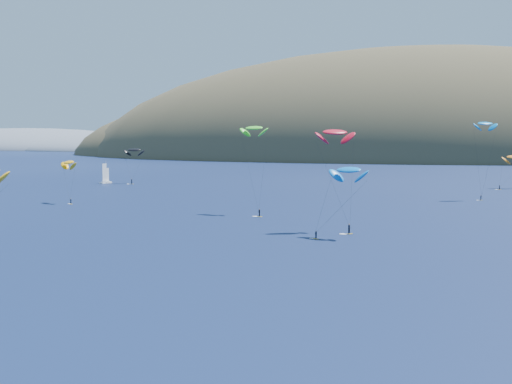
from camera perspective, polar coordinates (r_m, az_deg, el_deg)
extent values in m
plane|color=black|center=(69.79, -13.55, -12.87)|extent=(2800.00, 2800.00, 0.00)
ellipsoid|color=#3D3526|center=(619.85, 12.95, 1.57)|extent=(600.00, 300.00, 210.00)
ellipsoid|color=#3D3526|center=(671.61, -0.78, 2.39)|extent=(340.00, 240.00, 120.00)
ellipsoid|color=slate|center=(965.56, -18.00, 3.11)|extent=(400.00, 240.00, 60.00)
ellipsoid|color=slate|center=(863.05, -11.50, 3.14)|extent=(240.00, 180.00, 44.00)
cube|color=white|center=(299.26, -11.94, 0.73)|extent=(2.83, 6.59, 0.77)
cylinder|color=white|center=(299.36, -11.92, 1.59)|extent=(0.12, 0.12, 8.95)
cube|color=yellow|center=(215.40, -14.59, -0.94)|extent=(1.25, 1.00, 0.07)
cylinder|color=black|center=(215.33, -14.59, -0.73)|extent=(0.30, 0.30, 1.35)
sphere|color=#8C6047|center=(215.25, -14.60, -0.53)|extent=(0.23, 0.23, 0.23)
ellipsoid|color=#F6AA09|center=(219.37, -14.75, 2.32)|extent=(7.94, 6.83, 4.06)
cube|color=yellow|center=(177.46, 0.27, -1.99)|extent=(1.51, 0.65, 0.08)
cylinder|color=black|center=(177.35, 0.27, -1.69)|extent=(0.34, 0.34, 1.57)
sphere|color=#8C6047|center=(177.25, 0.27, -1.40)|extent=(0.26, 0.26, 0.26)
ellipsoid|color=#43D92C|center=(185.25, -0.16, 5.15)|extent=(7.81, 4.55, 4.11)
cube|color=yellow|center=(231.15, 17.54, -0.63)|extent=(1.27, 0.84, 0.07)
cylinder|color=black|center=(231.08, 17.55, -0.44)|extent=(0.29, 0.29, 1.32)
sphere|color=#8C6047|center=(231.02, 17.55, -0.25)|extent=(0.22, 0.22, 0.22)
ellipsoid|color=#0074BF|center=(233.60, 17.87, 5.24)|extent=(8.29, 6.29, 4.19)
cube|color=yellow|center=(141.32, 4.82, -3.76)|extent=(1.29, 0.79, 0.07)
cylinder|color=black|center=(141.20, 4.82, -3.44)|extent=(0.29, 0.29, 1.33)
sphere|color=#8C6047|center=(141.10, 4.82, -3.13)|extent=(0.22, 0.22, 0.22)
ellipsoid|color=blue|center=(143.72, 7.44, 1.77)|extent=(9.01, 6.56, 4.57)
cube|color=yellow|center=(148.74, 7.45, -3.35)|extent=(1.62, 1.09, 0.09)
cylinder|color=black|center=(148.61, 7.45, -2.97)|extent=(0.37, 0.37, 1.68)
sphere|color=#8C6047|center=(148.48, 7.46, -2.59)|extent=(0.28, 0.28, 0.28)
ellipsoid|color=red|center=(152.93, 6.34, 4.79)|extent=(9.18, 7.10, 4.64)
cube|color=yellow|center=(275.99, 18.90, 0.18)|extent=(1.37, 0.58, 0.07)
cylinder|color=black|center=(275.93, 18.90, 0.35)|extent=(0.31, 0.31, 1.42)
sphere|color=#8C6047|center=(275.87, 18.91, 0.53)|extent=(0.24, 0.24, 0.24)
cube|color=yellow|center=(293.39, -9.91, 0.63)|extent=(1.64, 0.77, 0.09)
cylinder|color=black|center=(293.32, -9.91, 0.82)|extent=(0.37, 0.37, 1.69)
sphere|color=#8C6047|center=(293.26, -9.92, 1.01)|extent=(0.28, 0.28, 0.28)
ellipsoid|color=black|center=(298.70, -9.71, 3.35)|extent=(8.78, 5.39, 4.56)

